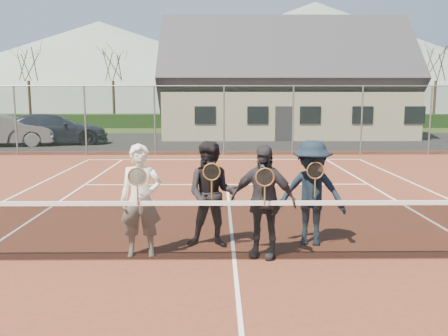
# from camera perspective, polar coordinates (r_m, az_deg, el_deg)

# --- Properties ---
(ground) EXTENTS (220.00, 220.00, 0.00)m
(ground) POSITION_cam_1_polar(r_m,az_deg,el_deg) (27.23, -0.16, 3.23)
(ground) COLOR #2B4017
(ground) RESTS_ON ground
(court_surface) EXTENTS (30.00, 30.00, 0.02)m
(court_surface) POSITION_cam_1_polar(r_m,az_deg,el_deg) (7.55, 1.25, -11.07)
(court_surface) COLOR #562819
(court_surface) RESTS_ON ground
(tarmac_carpark) EXTENTS (40.00, 12.00, 0.01)m
(tarmac_carpark) POSITION_cam_1_polar(r_m,az_deg,el_deg) (27.48, -8.55, 3.19)
(tarmac_carpark) COLOR black
(tarmac_carpark) RESTS_ON ground
(hedge_row) EXTENTS (40.00, 1.20, 1.10)m
(hedge_row) POSITION_cam_1_polar(r_m,az_deg,el_deg) (39.16, -0.33, 5.67)
(hedge_row) COLOR black
(hedge_row) RESTS_ON ground
(hill_west) EXTENTS (110.00, 110.00, 18.00)m
(hill_west) POSITION_cam_1_polar(r_m,az_deg,el_deg) (105.26, -14.60, 11.85)
(hill_west) COLOR slate
(hill_west) RESTS_ON ground
(hill_centre) EXTENTS (120.00, 120.00, 22.00)m
(hill_centre) POSITION_cam_1_polar(r_m,az_deg,el_deg) (104.44, 10.78, 13.10)
(hill_centre) COLOR slate
(hill_centre) RESTS_ON ground
(car_a) EXTENTS (5.07, 3.25, 1.60)m
(car_a) POSITION_cam_1_polar(r_m,az_deg,el_deg) (29.20, -25.26, 4.35)
(car_a) COLOR black
(car_a) RESTS_ON ground
(car_b) EXTENTS (5.11, 2.56, 1.61)m
(car_b) POSITION_cam_1_polar(r_m,az_deg,el_deg) (26.99, -24.73, 4.10)
(car_b) COLOR gray
(car_b) RESTS_ON ground
(car_c) EXTENTS (6.02, 3.64, 1.63)m
(car_c) POSITION_cam_1_polar(r_m,az_deg,el_deg) (26.93, -19.82, 4.40)
(car_c) COLOR #1A2034
(car_c) RESTS_ON ground
(court_markings) EXTENTS (11.03, 23.83, 0.01)m
(court_markings) POSITION_cam_1_polar(r_m,az_deg,el_deg) (7.55, 1.25, -10.96)
(court_markings) COLOR white
(court_markings) RESTS_ON court_surface
(tennis_net) EXTENTS (11.68, 0.08, 1.10)m
(tennis_net) POSITION_cam_1_polar(r_m,az_deg,el_deg) (7.39, 1.26, -7.21)
(tennis_net) COLOR slate
(tennis_net) RESTS_ON ground
(perimeter_fence) EXTENTS (30.07, 0.07, 3.02)m
(perimeter_fence) POSITION_cam_1_polar(r_m,az_deg,el_deg) (20.63, -0.00, 5.75)
(perimeter_fence) COLOR slate
(perimeter_fence) RESTS_ON ground
(clubhouse) EXTENTS (15.60, 8.20, 7.70)m
(clubhouse) POSITION_cam_1_polar(r_m,az_deg,el_deg) (31.43, 7.22, 11.16)
(clubhouse) COLOR beige
(clubhouse) RESTS_ON ground
(tree_a) EXTENTS (3.20, 3.20, 7.77)m
(tree_a) POSITION_cam_1_polar(r_m,az_deg,el_deg) (43.21, -22.61, 12.26)
(tree_a) COLOR #341F12
(tree_a) RESTS_ON ground
(tree_b) EXTENTS (3.20, 3.20, 7.77)m
(tree_b) POSITION_cam_1_polar(r_m,az_deg,el_deg) (41.18, -13.30, 12.89)
(tree_b) COLOR #342213
(tree_b) RESTS_ON ground
(tree_c) EXTENTS (3.20, 3.20, 7.77)m
(tree_c) POSITION_cam_1_polar(r_m,az_deg,el_deg) (40.30, 2.58, 13.21)
(tree_c) COLOR #362213
(tree_c) RESTS_ON ground
(tree_d) EXTENTS (3.20, 3.20, 7.77)m
(tree_d) POSITION_cam_1_polar(r_m,az_deg,el_deg) (42.06, 16.66, 12.67)
(tree_d) COLOR #3A2415
(tree_d) RESTS_ON ground
(tree_e) EXTENTS (3.20, 3.20, 7.77)m
(tree_e) POSITION_cam_1_polar(r_m,az_deg,el_deg) (44.18, 24.28, 12.07)
(tree_e) COLOR #372414
(tree_e) RESTS_ON ground
(player_a) EXTENTS (0.68, 0.52, 1.80)m
(player_a) POSITION_cam_1_polar(r_m,az_deg,el_deg) (7.63, -9.98, -3.87)
(player_a) COLOR white
(player_a) RESTS_ON court_surface
(player_b) EXTENTS (0.94, 0.77, 1.80)m
(player_b) POSITION_cam_1_polar(r_m,az_deg,el_deg) (7.97, -1.45, -3.21)
(player_b) COLOR black
(player_b) RESTS_ON court_surface
(player_c) EXTENTS (1.14, 0.77, 1.80)m
(player_c) POSITION_cam_1_polar(r_m,az_deg,el_deg) (7.49, 4.70, -4.00)
(player_c) COLOR #26262B
(player_c) RESTS_ON court_surface
(player_d) EXTENTS (1.29, 0.94, 1.80)m
(player_d) POSITION_cam_1_polar(r_m,az_deg,el_deg) (8.24, 10.48, -2.97)
(player_d) COLOR black
(player_d) RESTS_ON court_surface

